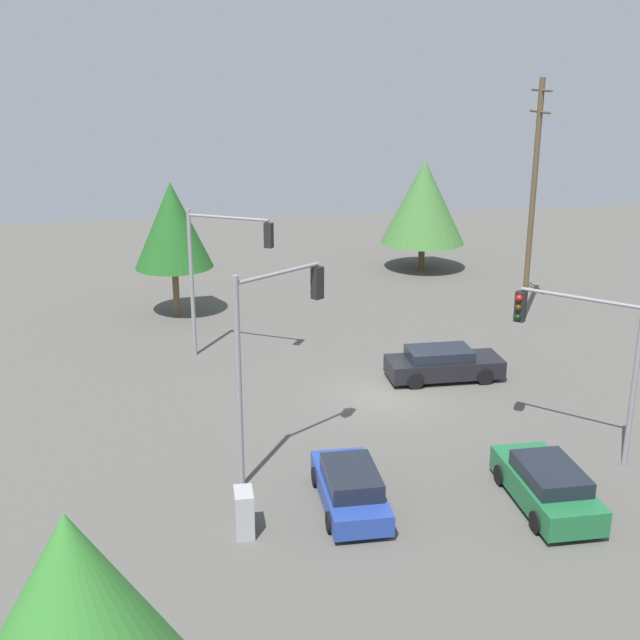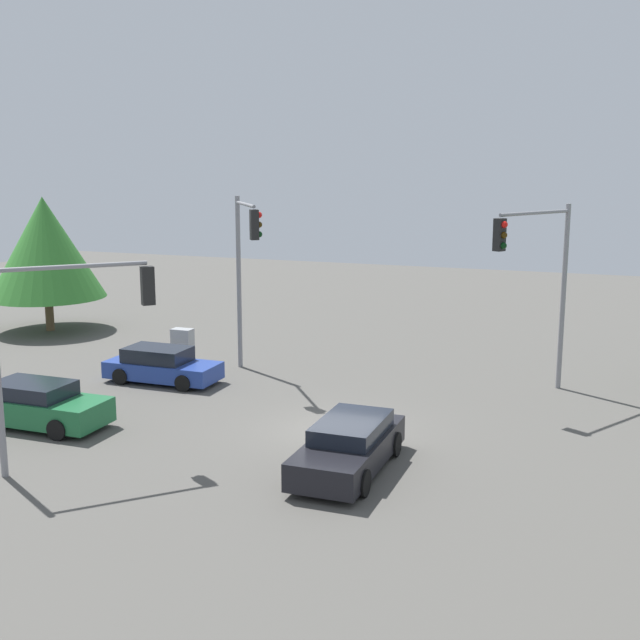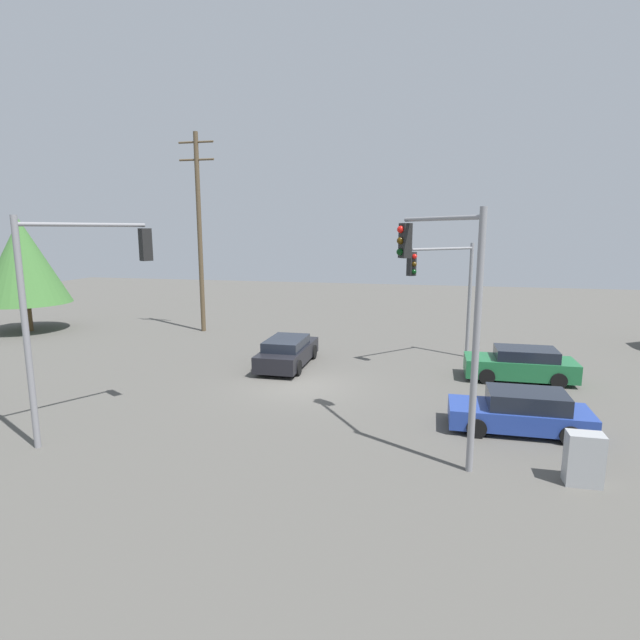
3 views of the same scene
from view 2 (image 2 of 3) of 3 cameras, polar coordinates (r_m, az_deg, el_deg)
The scene contains 9 objects.
ground_plane at distance 24.63m, azimuth 1.10°, elevation -7.97°, with size 80.00×80.00×0.00m, color #54514C.
sedan_blue at distance 30.47m, azimuth -11.20°, elevation -3.21°, with size 4.26×1.84×1.32m.
sedan_dark at distance 21.55m, azimuth 2.09°, elevation -8.94°, with size 1.97×4.76×1.35m.
sedan_green at distance 26.47m, azimuth -19.47°, elevation -5.72°, with size 4.42×1.93×1.39m.
traffic_signal_main at distance 21.97m, azimuth -17.78°, elevation -0.27°, with size 3.06×3.15×5.66m.
traffic_signal_cross at distance 30.32m, azimuth -5.38°, elevation 4.56°, with size 2.32×3.02×6.81m.
traffic_signal_aux at distance 28.43m, azimuth 15.39°, elevation 3.64°, with size 2.17×3.57×6.66m.
electrical_cabinet at distance 33.62m, azimuth -9.74°, elevation -1.74°, with size 0.86×0.52×1.34m, color #9EA0A3.
tree_right at distance 40.81m, azimuth -18.96°, elevation 4.89°, with size 5.55×5.55×6.49m.
Camera 2 is at (-7.72, 21.96, 8.05)m, focal length 45.00 mm.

